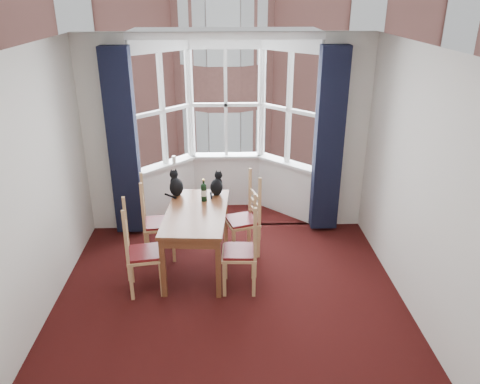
{
  "coord_description": "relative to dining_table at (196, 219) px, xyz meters",
  "views": [
    {
      "loc": [
        -0.05,
        -4.13,
        3.28
      ],
      "look_at": [
        0.15,
        1.05,
        1.05
      ],
      "focal_mm": 35.0,
      "sensor_mm": 36.0,
      "label": 1
    }
  ],
  "objects": [
    {
      "name": "cat_left",
      "position": [
        -0.28,
        0.52,
        0.24
      ],
      "size": [
        0.26,
        0.3,
        0.35
      ],
      "color": "black",
      "rests_on": "dining_table"
    },
    {
      "name": "curtain_right",
      "position": [
        1.81,
        1.01,
        0.66
      ],
      "size": [
        0.38,
        0.22,
        2.6
      ],
      "primitive_type": "cube",
      "color": "black",
      "rests_on": "floor"
    },
    {
      "name": "wall_back_pier_left",
      "position": [
        -1.26,
        1.19,
        0.71
      ],
      "size": [
        0.7,
        0.12,
        2.8
      ],
      "primitive_type": "cube",
      "color": "silver",
      "rests_on": "floor"
    },
    {
      "name": "wall_back_pier_right",
      "position": [
        2.04,
        1.19,
        0.71
      ],
      "size": [
        0.7,
        0.12,
        2.8
      ],
      "primitive_type": "cube",
      "color": "silver",
      "rests_on": "floor"
    },
    {
      "name": "chair_left_far",
      "position": [
        -0.61,
        0.29,
        -0.22
      ],
      "size": [
        0.45,
        0.47,
        0.92
      ],
      "color": "tan",
      "rests_on": "floor"
    },
    {
      "name": "chair_right_far",
      "position": [
        0.66,
        0.36,
        -0.22
      ],
      "size": [
        0.5,
        0.52,
        0.92
      ],
      "color": "tan",
      "rests_on": "floor"
    },
    {
      "name": "wall_right",
      "position": [
        2.39,
        -1.06,
        0.71
      ],
      "size": [
        0.0,
        4.5,
        4.5
      ],
      "primitive_type": "plane",
      "rotation": [
        1.57,
        0.0,
        -1.57
      ],
      "color": "silver",
      "rests_on": "floor"
    },
    {
      "name": "dining_table",
      "position": [
        0.0,
        0.0,
        0.0
      ],
      "size": [
        0.83,
        1.42,
        0.8
      ],
      "color": "brown",
      "rests_on": "floor"
    },
    {
      "name": "bay_window",
      "position": [
        0.39,
        1.69,
        0.71
      ],
      "size": [
        2.76,
        0.94,
        2.8
      ],
      "color": "white",
      "rests_on": "floor"
    },
    {
      "name": "wine_bottle",
      "position": [
        0.09,
        0.31,
        0.23
      ],
      "size": [
        0.08,
        0.08,
        0.3
      ],
      "color": "black",
      "rests_on": "dining_table"
    },
    {
      "name": "ceiling",
      "position": [
        0.39,
        -1.06,
        2.11
      ],
      "size": [
        4.5,
        4.5,
        0.0
      ],
      "primitive_type": "plane",
      "rotation": [
        3.14,
        0.0,
        0.0
      ],
      "color": "white",
      "rests_on": "floor"
    },
    {
      "name": "candle_tall",
      "position": [
        -0.4,
        1.54,
        0.24
      ],
      "size": [
        0.06,
        0.06,
        0.12
      ],
      "primitive_type": "cylinder",
      "color": "white",
      "rests_on": "bay_window"
    },
    {
      "name": "street",
      "position": [
        0.39,
        31.19,
        -6.69
      ],
      "size": [
        80.0,
        80.0,
        0.0
      ],
      "primitive_type": "plane",
      "color": "#333335",
      "rests_on": "ground"
    },
    {
      "name": "wall_left",
      "position": [
        -1.61,
        -1.06,
        0.71
      ],
      "size": [
        0.0,
        4.5,
        4.5
      ],
      "primitive_type": "plane",
      "rotation": [
        1.57,
        0.0,
        1.57
      ],
      "color": "silver",
      "rests_on": "floor"
    },
    {
      "name": "floor",
      "position": [
        0.39,
        -1.06,
        -0.69
      ],
      "size": [
        4.5,
        4.5,
        0.0
      ],
      "primitive_type": "plane",
      "color": "black",
      "rests_on": "ground"
    },
    {
      "name": "tenement_building",
      "position": [
        0.39,
        12.95,
        0.91
      ],
      "size": [
        18.4,
        7.8,
        15.2
      ],
      "color": "#94574C",
      "rests_on": "street"
    },
    {
      "name": "chair_left_near",
      "position": [
        -0.68,
        -0.48,
        -0.22
      ],
      "size": [
        0.47,
        0.48,
        0.92
      ],
      "color": "tan",
      "rests_on": "floor"
    },
    {
      "name": "wall_near",
      "position": [
        0.39,
        -3.31,
        0.71
      ],
      "size": [
        4.0,
        0.0,
        4.0
      ],
      "primitive_type": "plane",
      "rotation": [
        -1.57,
        0.0,
        0.0
      ],
      "color": "silver",
      "rests_on": "floor"
    },
    {
      "name": "curtain_left",
      "position": [
        -1.03,
        1.01,
        0.66
      ],
      "size": [
        0.38,
        0.22,
        2.6
      ],
      "primitive_type": "cube",
      "color": "black",
      "rests_on": "floor"
    },
    {
      "name": "chair_right_near",
      "position": [
        0.6,
        -0.47,
        -0.22
      ],
      "size": [
        0.42,
        0.44,
        0.92
      ],
      "color": "tan",
      "rests_on": "floor"
    },
    {
      "name": "cat_right",
      "position": [
        0.25,
        0.51,
        0.23
      ],
      "size": [
        0.23,
        0.27,
        0.32
      ],
      "color": "black",
      "rests_on": "dining_table"
    }
  ]
}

